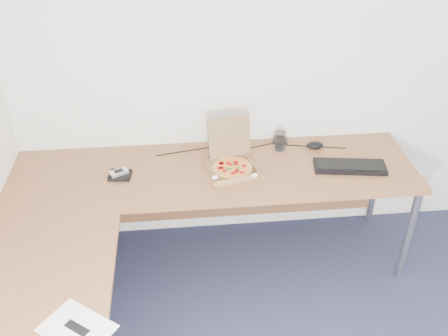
{
  "coord_description": "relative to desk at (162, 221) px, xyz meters",
  "views": [
    {
      "loc": [
        -0.7,
        -1.22,
        2.47
      ],
      "look_at": [
        -0.45,
        1.28,
        0.82
      ],
      "focal_mm": 40.94,
      "sensor_mm": 36.0,
      "label": 1
    }
  ],
  "objects": [
    {
      "name": "dome_speaker",
      "position": [
        0.79,
        0.71,
        0.07
      ],
      "size": [
        0.1,
        0.1,
        0.08
      ],
      "primitive_type": "ellipsoid",
      "color": "black",
      "rests_on": "desk"
    },
    {
      "name": "pizza_box",
      "position": [
        0.44,
        0.42,
        0.06
      ],
      "size": [
        0.27,
        0.32,
        0.28
      ],
      "rotation": [
        0.0,
        0.0,
        0.24
      ],
      "color": "#946E46",
      "rests_on": "desk"
    },
    {
      "name": "paper_sheet",
      "position": [
        -0.35,
        -0.72,
        0.03
      ],
      "size": [
        0.36,
        0.34,
        0.0
      ],
      "primitive_type": "cube",
      "rotation": [
        0.0,
        0.0,
        -0.65
      ],
      "color": "white",
      "rests_on": "desk"
    },
    {
      "name": "mouse",
      "position": [
        1.01,
        0.62,
        0.05
      ],
      "size": [
        0.12,
        0.08,
        0.04
      ],
      "primitive_type": "ellipsoid",
      "rotation": [
        0.0,
        0.0,
        -0.06
      ],
      "color": "black",
      "rests_on": "desk"
    },
    {
      "name": "cable_bundle",
      "position": [
        0.56,
        0.65,
        0.03
      ],
      "size": [
        0.6,
        0.12,
        0.01
      ],
      "primitive_type": null,
      "rotation": [
        0.0,
        0.0,
        0.14
      ],
      "color": "black",
      "rests_on": "desk"
    },
    {
      "name": "room_shell",
      "position": [
        0.82,
        -0.97,
        0.55
      ],
      "size": [
        3.5,
        3.5,
        2.5
      ],
      "primitive_type": null,
      "color": "silver",
      "rests_on": "ground"
    },
    {
      "name": "drinking_glass",
      "position": [
        0.78,
        0.63,
        0.09
      ],
      "size": [
        0.07,
        0.07,
        0.13
      ],
      "primitive_type": "cylinder",
      "color": "silver",
      "rests_on": "desk"
    },
    {
      "name": "phone",
      "position": [
        -0.25,
        0.41,
        0.06
      ],
      "size": [
        0.12,
        0.1,
        0.02
      ],
      "primitive_type": "cube",
      "rotation": [
        0.0,
        0.0,
        0.49
      ],
      "color": "#B2B5BA",
      "rests_on": "wallet"
    },
    {
      "name": "wallet",
      "position": [
        -0.25,
        0.41,
        0.04
      ],
      "size": [
        0.15,
        0.13,
        0.02
      ],
      "primitive_type": "cube",
      "rotation": [
        0.0,
        0.0,
        -0.14
      ],
      "color": "black",
      "rests_on": "desk"
    },
    {
      "name": "desk",
      "position": [
        0.0,
        0.0,
        0.0
      ],
      "size": [
        2.5,
        2.2,
        0.73
      ],
      "color": "brown",
      "rests_on": "ground"
    },
    {
      "name": "keyboard",
      "position": [
        1.16,
        0.36,
        0.04
      ],
      "size": [
        0.46,
        0.22,
        0.03
      ],
      "primitive_type": "cube",
      "rotation": [
        0.0,
        0.0,
        -0.15
      ],
      "color": "black",
      "rests_on": "desk"
    }
  ]
}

